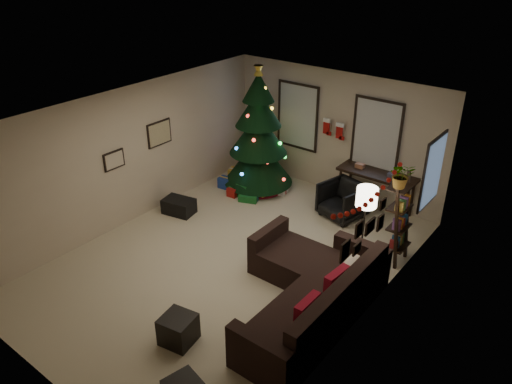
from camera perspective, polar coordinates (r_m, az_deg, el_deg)
floor at (r=8.95m, az=-2.89°, el=-7.77°), size 7.00×7.00×0.00m
ceiling at (r=7.72m, az=-3.36°, el=8.84°), size 7.00×7.00×0.00m
wall_back at (r=10.90m, az=9.06°, el=6.62°), size 5.00×0.00×5.00m
wall_front at (r=6.47m, az=-24.18°, el=-11.41°), size 5.00×0.00×5.00m
wall_left at (r=9.93m, az=-14.14°, el=4.01°), size 0.00×7.00×7.00m
wall_right at (r=7.08m, az=12.50°, el=-5.82°), size 0.00×7.00×7.00m
window_back_left at (r=11.26m, az=4.82°, el=8.64°), size 1.05×0.06×1.50m
window_back_right at (r=10.41m, az=13.61°, el=6.37°), size 1.05×0.06×1.50m
window_right_wall at (r=9.15m, az=19.62°, el=2.18°), size 0.06×0.90×1.30m
christmas_tree at (r=10.95m, az=0.27°, el=6.18°), size 1.55×1.55×2.88m
presents at (r=11.23m, az=-0.97°, el=0.73°), size 1.50×1.02×0.30m
sofa at (r=7.77m, az=6.33°, el=-11.46°), size 2.05×2.96×0.91m
pillow_red_a at (r=6.89m, az=5.85°, el=-13.67°), size 0.13×0.47×0.47m
pillow_red_b at (r=7.42m, az=9.16°, el=-10.44°), size 0.17×0.49×0.48m
pillow_cream at (r=7.70m, az=10.53°, el=-9.13°), size 0.15×0.45×0.44m
ottoman_near at (r=7.35m, az=-8.87°, el=-15.25°), size 0.51×0.51×0.42m
desk at (r=10.42m, az=13.65°, el=1.65°), size 1.60×0.57×0.86m
desk_chair at (r=10.22m, az=9.86°, el=-0.95°), size 0.86×0.83×0.74m
bookshelf at (r=8.85m, az=16.18°, el=-3.25°), size 0.30×0.49×1.65m
potted_plant at (r=8.15m, az=16.35°, el=2.27°), size 0.66×0.65×0.56m
floor_lamp at (r=8.13m, az=12.48°, el=-1.23°), size 0.34×0.34×1.61m
art_map at (r=10.26m, az=-11.00°, el=6.60°), size 0.04×0.60×0.50m
art_abstract at (r=9.68m, az=-15.92°, el=3.53°), size 0.04×0.45×0.35m
gallery at (r=6.91m, az=12.26°, el=-4.50°), size 0.03×1.25×0.54m
garland at (r=6.74m, az=12.82°, el=-0.29°), size 0.08×1.90×0.30m
stocking_left at (r=10.79m, az=8.10°, el=7.46°), size 0.20×0.05×0.36m
stocking_right at (r=10.63m, az=9.55°, el=6.91°), size 0.20×0.05×0.36m
storage_bin at (r=10.42m, az=-8.80°, el=-1.62°), size 0.70×0.53×0.31m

